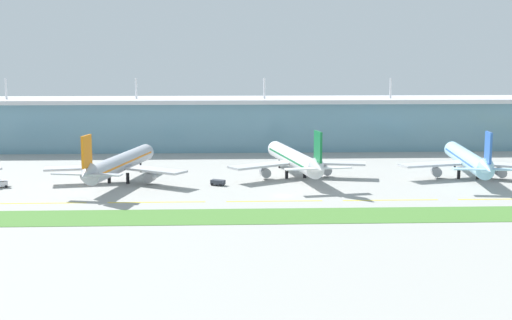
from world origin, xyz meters
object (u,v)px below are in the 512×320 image
at_px(pushback_tug, 218,182).
at_px(baggage_cart, 2,184).
at_px(airliner_near_middle, 120,164).
at_px(airliner_far_middle, 468,160).
at_px(airliner_center, 295,159).

relative_size(pushback_tug, baggage_cart, 1.27).
distance_m(airliner_near_middle, airliner_far_middle, 118.07).
bearing_deg(airliner_far_middle, baggage_cart, -176.05).
bearing_deg(airliner_near_middle, baggage_cart, -168.78).
relative_size(airliner_near_middle, pushback_tug, 12.46).
xyz_separation_m(airliner_center, pushback_tug, (-26.30, -13.74, -5.35)).
height_order(airliner_near_middle, airliner_far_middle, same).
relative_size(airliner_far_middle, pushback_tug, 12.29).
bearing_deg(pushback_tug, airliner_center, 27.58).
distance_m(airliner_near_middle, airliner_center, 59.25).
xyz_separation_m(airliner_far_middle, baggage_cart, (-154.40, -10.67, -5.18)).
height_order(airliner_near_middle, pushback_tug, airliner_near_middle).
distance_m(airliner_far_middle, pushback_tug, 86.25).
bearing_deg(airliner_far_middle, pushback_tug, -173.47).
bearing_deg(airliner_far_middle, airliner_near_middle, -178.32).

